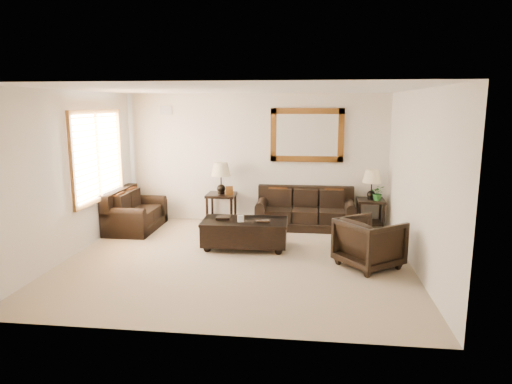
# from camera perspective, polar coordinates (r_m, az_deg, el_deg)

# --- Properties ---
(room) EXTENTS (5.51, 5.01, 2.71)m
(room) POSITION_cam_1_polar(r_m,az_deg,el_deg) (7.18, -2.46, 1.89)
(room) COLOR gray
(room) RESTS_ON ground
(window) EXTENTS (0.07, 1.96, 1.66)m
(window) POSITION_cam_1_polar(r_m,az_deg,el_deg) (8.83, -19.10, 4.30)
(window) COLOR white
(window) RESTS_ON room
(mirror) EXTENTS (1.50, 0.06, 1.10)m
(mirror) POSITION_cam_1_polar(r_m,az_deg,el_deg) (9.49, 6.39, 7.07)
(mirror) COLOR #532C10
(mirror) RESTS_ON room
(air_vent) EXTENTS (0.25, 0.02, 0.18)m
(air_vent) POSITION_cam_1_polar(r_m,az_deg,el_deg) (9.96, -11.18, 9.99)
(air_vent) COLOR #999999
(air_vent) RESTS_ON room
(sofa) EXTENTS (1.97, 0.85, 0.81)m
(sofa) POSITION_cam_1_polar(r_m,az_deg,el_deg) (9.37, 6.17, -2.63)
(sofa) COLOR black
(sofa) RESTS_ON room
(loveseat) EXTENTS (0.85, 1.44, 0.81)m
(loveseat) POSITION_cam_1_polar(r_m,az_deg,el_deg) (9.48, -15.09, -2.75)
(loveseat) COLOR black
(loveseat) RESTS_ON room
(end_table_left) EXTENTS (0.59, 0.59, 1.30)m
(end_table_left) POSITION_cam_1_polar(r_m,az_deg,el_deg) (9.48, -4.38, 0.99)
(end_table_left) COLOR black
(end_table_left) RESTS_ON room
(end_table_right) EXTENTS (0.54, 0.54, 1.20)m
(end_table_right) POSITION_cam_1_polar(r_m,az_deg,el_deg) (9.43, 14.22, 0.21)
(end_table_right) COLOR black
(end_table_right) RESTS_ON room
(coffee_table) EXTENTS (1.50, 0.84, 0.62)m
(coffee_table) POSITION_cam_1_polar(r_m,az_deg,el_deg) (7.96, -1.41, -4.85)
(coffee_table) COLOR black
(coffee_table) RESTS_ON room
(armchair) EXTENTS (1.11, 1.12, 0.84)m
(armchair) POSITION_cam_1_polar(r_m,az_deg,el_deg) (7.24, 14.01, -5.89)
(armchair) COLOR black
(armchair) RESTS_ON floor
(potted_plant) EXTENTS (0.32, 0.35, 0.24)m
(potted_plant) POSITION_cam_1_polar(r_m,az_deg,el_deg) (9.36, 14.99, -0.32)
(potted_plant) COLOR #205A1F
(potted_plant) RESTS_ON end_table_right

